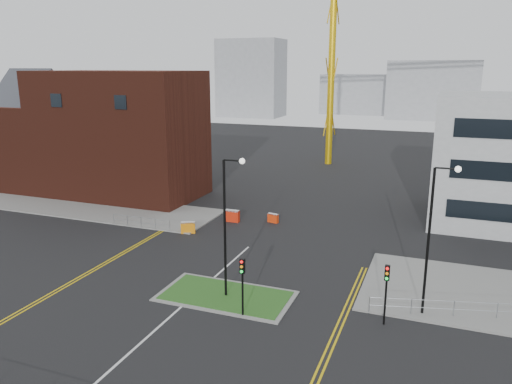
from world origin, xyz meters
TOP-DOWN VIEW (x-y plane):
  - ground at (0.00, 0.00)m, footprint 200.00×200.00m
  - pavement_left at (-20.00, 22.00)m, footprint 28.00×8.00m
  - island_kerb at (2.00, 8.00)m, footprint 8.60×4.60m
  - grass_island at (2.00, 8.00)m, footprint 8.00×4.00m
  - brick_building at (-22.97, 28.00)m, footprint 24.20×10.07m
  - streetlamp_island at (2.22, 8.00)m, footprint 1.46×0.36m
  - streetlamp_right_near at (14.22, 10.00)m, footprint 1.46×0.36m
  - traffic_light_island at (4.00, 5.98)m, footprint 0.28×0.33m
  - traffic_light_right at (12.00, 7.98)m, footprint 0.28×0.33m
  - railing_left at (-11.00, 18.00)m, footprint 6.05×0.05m
  - centre_line at (0.00, 2.00)m, footprint 0.15×30.00m
  - yellow_left_a at (-9.00, 10.00)m, footprint 0.12×24.00m
  - yellow_left_b at (-8.70, 10.00)m, footprint 0.12×24.00m
  - yellow_right_a at (9.50, 6.00)m, footprint 0.12×20.00m
  - yellow_right_b at (9.80, 6.00)m, footprint 0.12×20.00m
  - skyline_a at (-40.00, 120.00)m, footprint 18.00×12.00m
  - skyline_b at (10.00, 130.00)m, footprint 24.00×12.00m
  - skyline_d at (-8.00, 140.00)m, footprint 30.00×12.00m
  - barrier_left at (-6.35, 18.36)m, footprint 1.31×0.90m
  - barrier_mid at (-4.00, 22.85)m, footprint 1.38×0.47m
  - barrier_right at (-0.27, 24.00)m, footprint 1.10×0.59m

SIDE VIEW (x-z plane):
  - ground at x=0.00m, z-range 0.00..0.00m
  - centre_line at x=0.00m, z-range 0.00..0.01m
  - yellow_left_a at x=-9.00m, z-range 0.00..0.01m
  - yellow_left_b at x=-8.70m, z-range 0.00..0.01m
  - yellow_right_a at x=9.50m, z-range 0.00..0.01m
  - yellow_right_b at x=9.80m, z-range 0.00..0.01m
  - island_kerb at x=2.00m, z-range 0.00..0.08m
  - pavement_left at x=-20.00m, z-range 0.00..0.12m
  - grass_island at x=2.00m, z-range 0.00..0.12m
  - barrier_right at x=-0.27m, z-range 0.04..0.92m
  - barrier_left at x=-6.35m, z-range 0.05..1.10m
  - barrier_mid at x=-4.00m, z-range 0.05..1.21m
  - railing_left at x=-11.00m, z-range 0.19..1.29m
  - traffic_light_island at x=4.00m, z-range 0.74..4.39m
  - traffic_light_right at x=12.00m, z-range 0.74..4.39m
  - streetlamp_island at x=2.22m, z-range 0.82..10.00m
  - streetlamp_right_near at x=14.22m, z-range 0.82..10.00m
  - skyline_d at x=-8.00m, z-range 0.00..12.00m
  - brick_building at x=-22.97m, z-range -0.27..13.97m
  - skyline_b at x=10.00m, z-range 0.00..16.00m
  - skyline_a at x=-40.00m, z-range 0.00..22.00m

